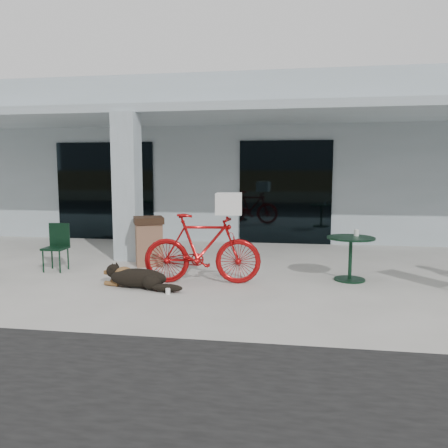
% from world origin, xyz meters
% --- Properties ---
extents(ground, '(80.00, 80.00, 0.00)m').
position_xyz_m(ground, '(0.00, 0.00, 0.00)').
color(ground, beige).
rests_on(ground, ground).
extents(building, '(22.00, 7.00, 4.50)m').
position_xyz_m(building, '(0.00, 8.50, 2.25)').
color(building, '#ACB9C3').
rests_on(building, ground).
extents(storefront_glass_left, '(2.80, 0.06, 2.70)m').
position_xyz_m(storefront_glass_left, '(-3.20, 4.98, 1.35)').
color(storefront_glass_left, black).
rests_on(storefront_glass_left, ground).
extents(storefront_glass_right, '(2.40, 0.06, 2.70)m').
position_xyz_m(storefront_glass_right, '(1.80, 4.98, 1.35)').
color(storefront_glass_right, black).
rests_on(storefront_glass_right, ground).
extents(column, '(0.50, 0.50, 3.12)m').
position_xyz_m(column, '(-1.50, 2.30, 1.56)').
color(column, '#ACB9C3').
rests_on(column, ground).
extents(overhang, '(22.00, 2.80, 0.18)m').
position_xyz_m(overhang, '(0.00, 3.60, 3.21)').
color(overhang, '#ACB9C3').
rests_on(overhang, column).
extents(bicycle, '(2.03, 0.77, 1.19)m').
position_xyz_m(bicycle, '(0.50, 0.51, 0.60)').
color(bicycle, '#A70D0E').
rests_on(bicycle, ground).
extents(laundry_basket, '(0.49, 0.62, 0.34)m').
position_xyz_m(laundry_basket, '(0.94, 0.56, 1.36)').
color(laundry_basket, white).
rests_on(laundry_basket, bicycle).
extents(dog, '(1.15, 0.60, 0.37)m').
position_xyz_m(dog, '(-0.48, 0.06, 0.18)').
color(dog, black).
rests_on(dog, ground).
extents(cup_near_dog, '(0.09, 0.09, 0.09)m').
position_xyz_m(cup_near_dog, '(0.10, -0.24, 0.05)').
color(cup_near_dog, white).
rests_on(cup_near_dog, ground).
extents(cafe_chair_near, '(0.42, 0.46, 0.90)m').
position_xyz_m(cafe_chair_near, '(-2.47, 1.00, 0.45)').
color(cafe_chair_near, black).
rests_on(cafe_chair_near, ground).
extents(cafe_table_far, '(1.04, 1.04, 0.77)m').
position_xyz_m(cafe_table_far, '(3.00, 1.10, 0.38)').
color(cafe_table_far, black).
rests_on(cafe_table_far, ground).
extents(cup_on_table, '(0.11, 0.11, 0.11)m').
position_xyz_m(cup_on_table, '(3.11, 1.25, 0.82)').
color(cup_on_table, white).
rests_on(cup_on_table, cafe_table_far).
extents(trash_receptacle, '(0.76, 0.76, 0.98)m').
position_xyz_m(trash_receptacle, '(-0.88, 1.80, 0.49)').
color(trash_receptacle, brown).
rests_on(trash_receptacle, ground).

